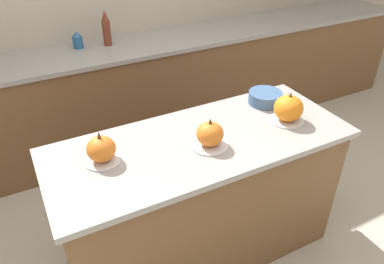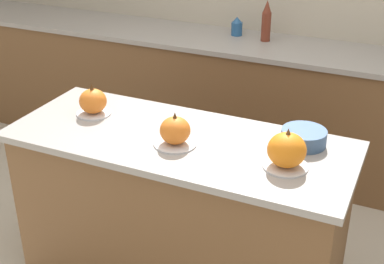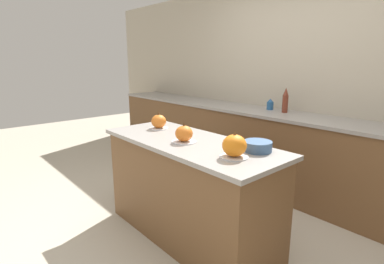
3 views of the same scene
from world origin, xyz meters
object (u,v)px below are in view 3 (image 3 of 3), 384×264
(pumpkin_cake_right, at_px, (234,146))
(bottle_tall, at_px, (285,101))
(pumpkin_cake_center, at_px, (184,134))
(mixing_bowl, at_px, (257,146))
(bottle_short, at_px, (270,104))
(pumpkin_cake_left, at_px, (159,122))

(pumpkin_cake_right, relative_size, bottle_tall, 0.69)
(pumpkin_cake_center, height_order, mixing_bowl, pumpkin_cake_center)
(bottle_short, bearing_deg, pumpkin_cake_left, -99.24)
(bottle_tall, distance_m, bottle_short, 0.25)
(pumpkin_cake_right, xyz_separation_m, bottle_short, (-0.82, 1.61, 0.04))
(bottle_short, height_order, mixing_bowl, bottle_short)
(pumpkin_cake_right, height_order, mixing_bowl, pumpkin_cake_right)
(pumpkin_cake_left, height_order, mixing_bowl, pumpkin_cake_left)
(pumpkin_cake_right, bearing_deg, bottle_short, 116.98)
(bottle_tall, bearing_deg, bottle_short, 168.77)
(mixing_bowl, bearing_deg, bottle_short, 121.40)
(pumpkin_cake_left, height_order, pumpkin_cake_center, pumpkin_cake_left)
(pumpkin_cake_center, distance_m, mixing_bowl, 0.60)
(bottle_tall, xyz_separation_m, mixing_bowl, (0.60, -1.32, -0.15))
(pumpkin_cake_left, height_order, bottle_short, bottle_short)
(pumpkin_cake_center, bearing_deg, bottle_short, 100.34)
(pumpkin_cake_right, bearing_deg, bottle_tall, 110.60)
(pumpkin_cake_center, xyz_separation_m, mixing_bowl, (0.54, 0.25, -0.03))
(pumpkin_cake_right, bearing_deg, mixing_bowl, 85.48)
(bottle_short, bearing_deg, pumpkin_cake_right, -63.02)
(bottle_tall, bearing_deg, pumpkin_cake_left, -108.19)
(pumpkin_cake_center, relative_size, bottle_short, 1.50)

